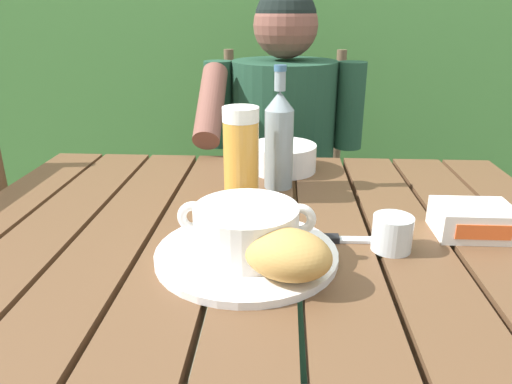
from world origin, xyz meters
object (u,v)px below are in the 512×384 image
(soup_bowl, at_px, (246,228))
(table_knife, at_px, (337,239))
(person_eating, at_px, (282,155))
(beer_bottle, at_px, (279,138))
(water_glass_small, at_px, (392,233))
(beer_glass, at_px, (241,154))
(serving_plate, at_px, (246,254))
(diner_bowl, at_px, (283,157))
(butter_tub, at_px, (473,220))
(chair_near_diner, at_px, (282,195))
(bread_roll, at_px, (287,254))

(soup_bowl, xyz_separation_m, table_knife, (0.15, 0.06, -0.05))
(person_eating, distance_m, beer_bottle, 0.49)
(water_glass_small, bearing_deg, soup_bowl, -170.23)
(beer_glass, bearing_deg, table_knife, -46.58)
(beer_glass, height_order, beer_bottle, beer_bottle)
(serving_plate, distance_m, beer_glass, 0.26)
(diner_bowl, bearing_deg, butter_tub, -45.32)
(chair_near_diner, height_order, person_eating, person_eating)
(person_eating, height_order, serving_plate, person_eating)
(bread_roll, relative_size, beer_bottle, 0.58)
(butter_tub, height_order, diner_bowl, diner_bowl)
(person_eating, relative_size, beer_glass, 6.43)
(chair_near_diner, bearing_deg, soup_bowl, -93.17)
(person_eating, xyz_separation_m, diner_bowl, (0.00, -0.35, 0.10))
(bread_roll, height_order, butter_tub, bread_roll)
(beer_glass, height_order, water_glass_small, beer_glass)
(table_knife, bearing_deg, person_eating, 97.55)
(soup_bowl, height_order, beer_glass, beer_glass)
(beer_bottle, bearing_deg, butter_tub, -32.64)
(butter_tub, bearing_deg, serving_plate, -164.51)
(serving_plate, distance_m, bread_roll, 0.10)
(soup_bowl, height_order, diner_bowl, soup_bowl)
(soup_bowl, relative_size, beer_glass, 1.13)
(chair_near_diner, xyz_separation_m, soup_bowl, (-0.05, -0.98, 0.33))
(bread_roll, relative_size, butter_tub, 1.18)
(beer_bottle, height_order, water_glass_small, beer_bottle)
(table_knife, bearing_deg, water_glass_small, -15.64)
(table_knife, relative_size, diner_bowl, 0.99)
(water_glass_small, bearing_deg, butter_tub, 23.66)
(beer_bottle, distance_m, water_glass_small, 0.34)
(butter_tub, height_order, table_knife, butter_tub)
(chair_near_diner, relative_size, soup_bowl, 4.75)
(table_knife, bearing_deg, chair_near_diner, 95.72)
(person_eating, bearing_deg, serving_plate, -93.78)
(serving_plate, height_order, beer_bottle, beer_bottle)
(bread_roll, relative_size, table_knife, 0.97)
(butter_tub, xyz_separation_m, table_knife, (-0.23, -0.04, -0.02))
(soup_bowl, bearing_deg, butter_tub, 15.49)
(chair_near_diner, relative_size, diner_bowl, 6.36)
(beer_bottle, xyz_separation_m, butter_tub, (0.33, -0.21, -0.08))
(soup_bowl, xyz_separation_m, bread_roll, (0.06, -0.07, -0.00))
(butter_tub, bearing_deg, beer_glass, 160.65)
(serving_plate, bearing_deg, beer_glass, 96.67)
(person_eating, bearing_deg, water_glass_small, -76.51)
(chair_near_diner, xyz_separation_m, serving_plate, (-0.05, -0.98, 0.29))
(butter_tub, relative_size, diner_bowl, 0.81)
(butter_tub, bearing_deg, bread_roll, -150.69)
(beer_bottle, xyz_separation_m, diner_bowl, (0.01, 0.11, -0.08))
(soup_bowl, distance_m, water_glass_small, 0.23)
(serving_plate, relative_size, table_knife, 1.83)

